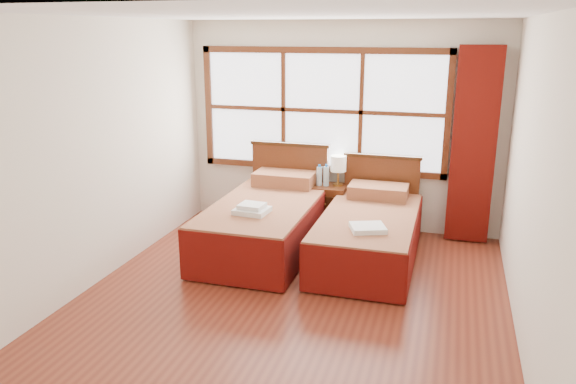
% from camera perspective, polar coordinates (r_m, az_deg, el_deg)
% --- Properties ---
extents(floor, '(4.50, 4.50, 0.00)m').
position_cam_1_polar(floor, '(5.47, 0.37, -10.78)').
color(floor, maroon).
rests_on(floor, ground).
extents(ceiling, '(4.50, 4.50, 0.00)m').
position_cam_1_polar(ceiling, '(4.88, 0.43, 17.62)').
color(ceiling, white).
rests_on(ceiling, wall_back).
extents(wall_back, '(4.00, 0.00, 4.00)m').
position_cam_1_polar(wall_back, '(7.16, 5.45, 6.61)').
color(wall_back, silver).
rests_on(wall_back, floor).
extents(wall_left, '(0.00, 4.50, 4.50)m').
position_cam_1_polar(wall_left, '(5.88, -18.71, 3.76)').
color(wall_left, silver).
rests_on(wall_left, floor).
extents(wall_right, '(0.00, 4.50, 4.50)m').
position_cam_1_polar(wall_right, '(4.87, 23.63, 0.82)').
color(wall_right, silver).
rests_on(wall_right, floor).
extents(window, '(3.16, 0.06, 1.56)m').
position_cam_1_polar(window, '(7.15, 3.45, 8.25)').
color(window, white).
rests_on(window, wall_back).
extents(curtain, '(0.50, 0.16, 2.30)m').
position_cam_1_polar(curtain, '(6.92, 18.33, 4.44)').
color(curtain, '#620F09').
rests_on(curtain, wall_back).
extents(bed_left, '(1.11, 2.15, 1.08)m').
position_cam_1_polar(bed_left, '(6.57, -2.14, -2.94)').
color(bed_left, '#361B0B').
rests_on(bed_left, floor).
extents(bed_right, '(1.03, 2.05, 1.00)m').
position_cam_1_polar(bed_right, '(6.32, 8.24, -4.13)').
color(bed_right, '#361B0B').
rests_on(bed_right, floor).
extents(nightstand, '(0.44, 0.44, 0.59)m').
position_cam_1_polar(nightstand, '(7.17, 4.14, -1.62)').
color(nightstand, '#542712').
rests_on(nightstand, floor).
extents(towels_left, '(0.37, 0.33, 0.10)m').
position_cam_1_polar(towels_left, '(6.05, -3.69, -1.74)').
color(towels_left, white).
rests_on(towels_left, bed_left).
extents(towels_right, '(0.42, 0.39, 0.05)m').
position_cam_1_polar(towels_right, '(5.71, 8.11, -3.63)').
color(towels_right, white).
rests_on(towels_right, bed_right).
extents(lamp, '(0.20, 0.20, 0.38)m').
position_cam_1_polar(lamp, '(7.04, 5.14, 2.80)').
color(lamp, '#BA8A3B').
rests_on(lamp, nightstand).
extents(bottle_near, '(0.07, 0.07, 0.27)m').
position_cam_1_polar(bottle_near, '(7.07, 3.20, 1.65)').
color(bottle_near, silver).
rests_on(bottle_near, nightstand).
extents(bottle_far, '(0.07, 0.07, 0.28)m').
position_cam_1_polar(bottle_far, '(7.05, 3.91, 1.64)').
color(bottle_far, silver).
rests_on(bottle_far, nightstand).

